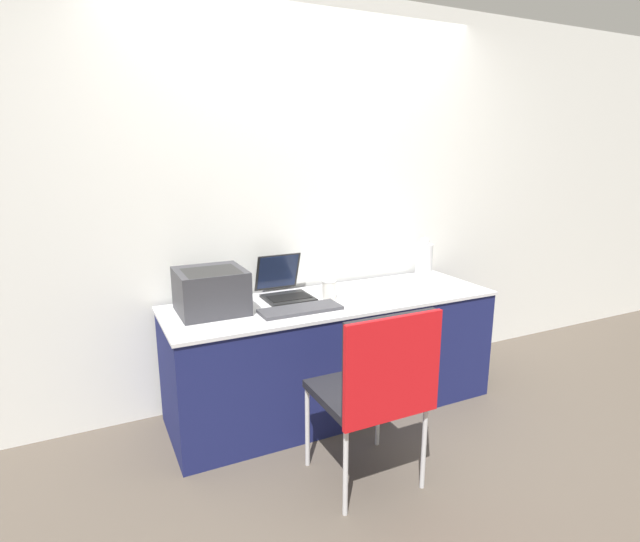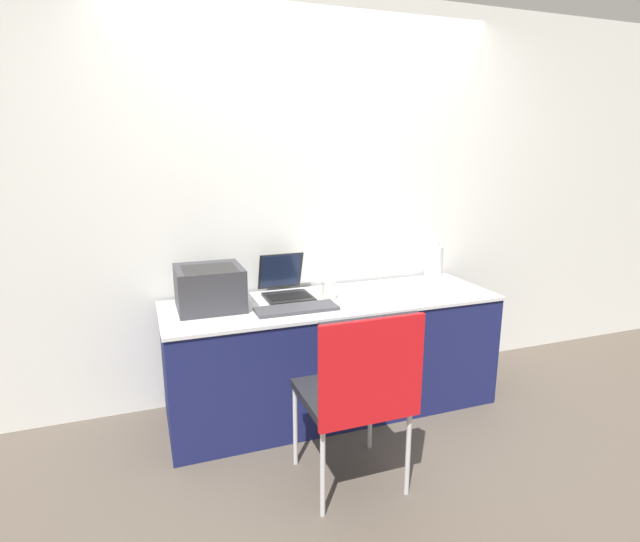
# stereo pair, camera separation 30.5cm
# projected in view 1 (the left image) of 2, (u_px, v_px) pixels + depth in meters

# --- Properties ---
(ground_plane) EXTENTS (14.00, 14.00, 0.00)m
(ground_plane) POSITION_uv_depth(u_px,v_px,m) (357.00, 430.00, 2.99)
(ground_plane) COLOR brown
(wall_back) EXTENTS (8.00, 0.05, 2.60)m
(wall_back) POSITION_uv_depth(u_px,v_px,m) (306.00, 202.00, 3.32)
(wall_back) COLOR silver
(wall_back) RESTS_ON ground_plane
(table) EXTENTS (2.08, 0.66, 0.73)m
(table) POSITION_uv_depth(u_px,v_px,m) (333.00, 354.00, 3.19)
(table) COLOR #191E51
(table) RESTS_ON ground_plane
(printer) EXTENTS (0.38, 0.36, 0.25)m
(printer) POSITION_uv_depth(u_px,v_px,m) (211.00, 289.00, 2.82)
(printer) COLOR #333338
(printer) RESTS_ON table
(laptop_left) EXTENTS (0.29, 0.35, 0.26)m
(laptop_left) POSITION_uv_depth(u_px,v_px,m) (284.00, 288.00, 3.13)
(laptop_left) COLOR black
(laptop_left) RESTS_ON table
(external_keyboard) EXTENTS (0.48, 0.17, 0.02)m
(external_keyboard) POSITION_uv_depth(u_px,v_px,m) (301.00, 309.00, 2.87)
(external_keyboard) COLOR #3D3D42
(external_keyboard) RESTS_ON table
(coffee_cup) EXTENTS (0.09, 0.09, 0.12)m
(coffee_cup) POSITION_uv_depth(u_px,v_px,m) (329.00, 290.00, 3.08)
(coffee_cup) COLOR white
(coffee_cup) RESTS_ON table
(metal_pitcher) EXTENTS (0.12, 0.12, 0.29)m
(metal_pitcher) POSITION_uv_depth(u_px,v_px,m) (424.00, 259.00, 3.63)
(metal_pitcher) COLOR silver
(metal_pitcher) RESTS_ON table
(chair) EXTENTS (0.50, 0.47, 0.93)m
(chair) POSITION_uv_depth(u_px,v_px,m) (379.00, 381.00, 2.33)
(chair) COLOR black
(chair) RESTS_ON ground_plane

